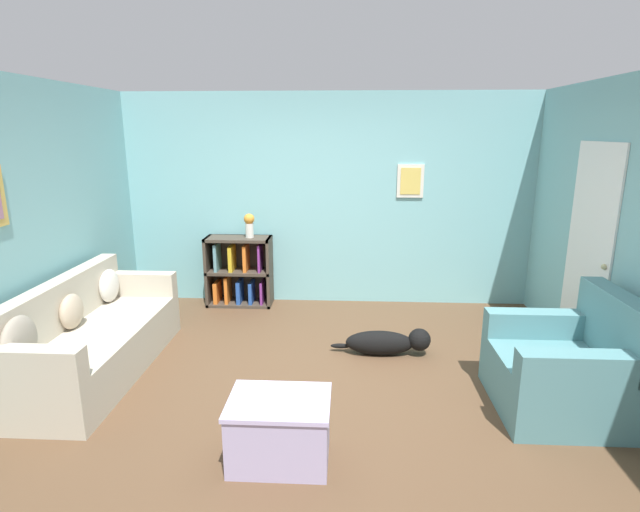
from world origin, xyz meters
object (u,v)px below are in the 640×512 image
Objects in this scene: recliner_chair at (568,369)px; vase at (249,224)px; couch at (90,339)px; dog at (388,342)px; coffee_table at (280,428)px; bookshelf at (239,272)px.

recliner_chair is 3.37× the size of vase.
vase reaches higher than couch.
dog is 2.30m from vase.
coffee_table is at bearing -116.99° from dog.
couch is at bearing -116.54° from bookshelf.
recliner_chair is at bearing 19.16° from coffee_table.
dog is (-1.32, 0.91, -0.21)m from recliner_chair.
coffee_table is 3.23m from vase.
couch is at bearing -169.39° from dog.
bookshelf is 3.20m from coffee_table.
recliner_chair is 2.29m from coffee_table.
couch is 2.38× the size of bookshelf.
couch reaches higher than dog.
vase is at bearing 139.42° from dog.
recliner_chair is at bearing -5.67° from couch.
bookshelf is 0.89× the size of dog.
dog is at bearing 63.01° from coffee_table.
couch is 2.13m from bookshelf.
vase reaches higher than coffee_table.
coffee_table is 2.26× the size of vase.
bookshelf is at bearing 106.69° from coffee_table.
couch is 2.07× the size of recliner_chair.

